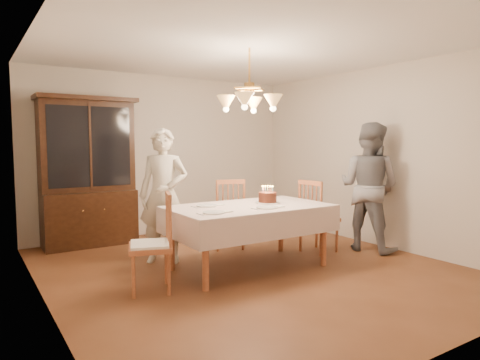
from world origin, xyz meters
TOP-DOWN VIEW (x-y plane):
  - ground at (0.00, 0.00)m, footprint 5.00×5.00m
  - room_shell at (0.00, 0.00)m, footprint 5.00×5.00m
  - dining_table at (0.00, 0.00)m, footprint 1.90×1.10m
  - china_hutch at (-1.31, 2.25)m, footprint 1.38×0.54m
  - chair_far_side at (0.30, 0.97)m, footprint 0.56×0.54m
  - chair_left_end at (-1.28, -0.13)m, footprint 0.54×0.55m
  - chair_right_end at (1.23, 0.11)m, footprint 0.47×0.49m
  - elderly_woman at (-0.75, 0.80)m, footprint 0.73×0.70m
  - adult_in_grey at (1.90, -0.18)m, footprint 0.88×1.01m
  - birthday_cake at (0.30, 0.04)m, footprint 0.30×0.30m
  - place_setting_near_left at (-0.62, -0.26)m, footprint 0.38×0.24m
  - place_setting_near_right at (0.08, -0.28)m, footprint 0.40×0.25m
  - place_setting_far_left at (-0.44, 0.22)m, footprint 0.39×0.24m
  - chandelier at (-0.00, -0.00)m, footprint 0.62×0.62m

SIDE VIEW (x-z plane):
  - ground at x=0.00m, z-range 0.00..0.00m
  - chair_far_side at x=0.30m, z-range -0.06..0.94m
  - chair_right_end at x=1.23m, z-range -0.06..0.94m
  - chair_left_end at x=-1.28m, z-range -0.05..0.95m
  - dining_table at x=0.00m, z-range 0.30..1.06m
  - place_setting_near_left at x=-0.62m, z-range 0.76..0.77m
  - place_setting_far_left at x=-0.44m, z-range 0.76..0.77m
  - place_setting_near_right at x=0.08m, z-range 0.76..0.77m
  - birthday_cake at x=0.30m, z-range 0.71..0.93m
  - elderly_woman at x=-0.75m, z-range 0.00..1.69m
  - adult_in_grey at x=1.90m, z-range 0.00..1.78m
  - china_hutch at x=-1.31m, z-range -0.04..2.12m
  - room_shell at x=0.00m, z-range -0.92..4.08m
  - chandelier at x=0.00m, z-range 1.61..2.34m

